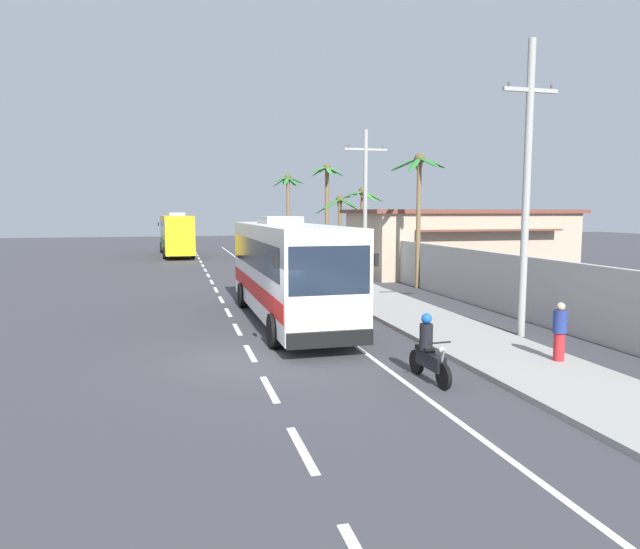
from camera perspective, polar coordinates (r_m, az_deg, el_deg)
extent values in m
plane|color=#3A3A3F|center=(16.09, -6.80, -8.25)|extent=(160.00, 160.00, 0.00)
cube|color=#999993|center=(27.21, 4.68, -2.06)|extent=(3.20, 90.00, 0.14)
cube|color=white|center=(10.15, -1.82, -17.10)|extent=(0.16, 2.00, 0.01)
cube|color=white|center=(13.29, -5.09, -11.36)|extent=(0.16, 2.00, 0.01)
cube|color=white|center=(16.54, -7.02, -7.83)|extent=(0.16, 2.00, 0.01)
cube|color=white|center=(19.85, -8.30, -5.46)|extent=(0.16, 2.00, 0.01)
cube|color=white|center=(23.18, -9.20, -3.76)|extent=(0.16, 2.00, 0.01)
cube|color=white|center=(26.54, -9.87, -2.50)|extent=(0.16, 2.00, 0.01)
cube|color=white|center=(29.91, -10.39, -1.51)|extent=(0.16, 2.00, 0.01)
cube|color=white|center=(33.29, -10.81, -0.73)|extent=(0.16, 2.00, 0.01)
cube|color=white|center=(36.67, -11.15, -0.09)|extent=(0.16, 2.00, 0.01)
cube|color=white|center=(40.06, -11.43, 0.44)|extent=(0.16, 2.00, 0.01)
cube|color=white|center=(43.45, -11.66, 0.89)|extent=(0.16, 2.00, 0.01)
cube|color=white|center=(46.85, -11.87, 1.27)|extent=(0.16, 2.00, 0.01)
cube|color=white|center=(50.25, -12.04, 1.60)|extent=(0.16, 2.00, 0.01)
cube|color=white|center=(53.65, -12.20, 1.89)|extent=(0.16, 2.00, 0.01)
cube|color=white|center=(57.05, -12.33, 2.15)|extent=(0.16, 2.00, 0.01)
cube|color=white|center=(60.45, -12.45, 2.37)|extent=(0.16, 2.00, 0.01)
cube|color=white|center=(63.85, -12.56, 2.57)|extent=(0.16, 2.00, 0.01)
cube|color=white|center=(31.15, -4.61, -1.12)|extent=(0.14, 70.00, 0.01)
cube|color=#B2B2AD|center=(32.15, 8.78, 1.19)|extent=(0.24, 60.00, 2.39)
cube|color=white|center=(20.87, -3.32, 0.67)|extent=(2.59, 11.50, 3.18)
cube|color=#192333|center=(21.02, -3.44, 2.23)|extent=(2.61, 10.59, 1.02)
cube|color=#192333|center=(15.31, 0.95, 0.40)|extent=(2.29, 0.12, 1.34)
cube|color=red|center=(20.95, -3.31, -1.28)|extent=(2.62, 11.28, 0.57)
cube|color=black|center=(15.53, 1.03, -6.50)|extent=(2.44, 0.18, 0.44)
cube|color=#B7B7B7|center=(22.18, -4.10, 5.48)|extent=(1.39, 2.54, 0.28)
cube|color=black|center=(15.93, 5.68, 1.47)|extent=(0.12, 0.08, 0.36)
cube|color=black|center=(15.17, -4.45, 1.24)|extent=(0.12, 0.08, 0.36)
cylinder|color=black|center=(17.55, 3.28, -5.24)|extent=(0.33, 1.04, 1.04)
cylinder|color=black|center=(16.96, -4.61, -5.66)|extent=(0.33, 1.04, 1.04)
cylinder|color=black|center=(24.64, -2.14, -1.87)|extent=(0.33, 1.04, 1.04)
cylinder|color=black|center=(24.23, -7.77, -2.07)|extent=(0.33, 1.04, 1.04)
cube|color=gold|center=(53.71, -14.23, 4.00)|extent=(3.01, 12.13, 3.26)
cube|color=#192333|center=(53.50, -14.23, 4.60)|extent=(2.99, 11.17, 1.04)
cube|color=#192333|center=(59.66, -14.56, 4.67)|extent=(2.21, 0.21, 1.37)
cube|color=#1E843D|center=(53.75, -14.21, 3.22)|extent=(3.03, 11.89, 0.59)
cube|color=black|center=(59.83, -14.51, 2.84)|extent=(2.36, 0.28, 0.44)
cube|color=#B7B7B7|center=(52.18, -14.19, 5.88)|extent=(1.45, 2.71, 0.28)
cube|color=black|center=(59.39, -15.89, 4.86)|extent=(0.12, 0.09, 0.36)
cube|color=black|center=(59.53, -13.22, 4.94)|extent=(0.12, 0.09, 0.36)
cylinder|color=black|center=(57.94, -15.58, 2.63)|extent=(0.37, 1.05, 1.04)
cylinder|color=black|center=(58.06, -13.26, 2.71)|extent=(0.37, 1.05, 1.04)
cylinder|color=black|center=(50.14, -15.30, 2.10)|extent=(0.37, 1.05, 1.04)
cylinder|color=black|center=(50.28, -12.62, 2.18)|extent=(0.37, 1.05, 1.04)
cylinder|color=black|center=(29.00, -3.37, -1.07)|extent=(0.15, 0.61, 0.60)
cylinder|color=black|center=(30.34, -3.64, -0.75)|extent=(0.17, 0.61, 0.60)
cube|color=gold|center=(29.59, -3.50, -0.50)|extent=(0.34, 1.12, 0.36)
cube|color=black|center=(29.86, -3.56, -0.05)|extent=(0.29, 0.62, 0.12)
cylinder|color=gray|center=(29.08, -3.40, -0.46)|extent=(0.09, 0.32, 0.67)
cylinder|color=black|center=(29.13, -3.43, 0.42)|extent=(0.56, 0.09, 0.04)
sphere|color=#EAEACC|center=(29.02, -3.40, 0.13)|extent=(0.14, 0.14, 0.14)
cylinder|color=#2D7A47|center=(29.78, -3.56, 0.54)|extent=(0.32, 0.32, 0.63)
sphere|color=blue|center=(29.74, -3.56, 1.40)|extent=(0.26, 0.26, 0.26)
cylinder|color=black|center=(13.43, 12.28, -9.98)|extent=(0.13, 0.60, 0.60)
cylinder|color=black|center=(14.58, 9.66, -8.61)|extent=(0.15, 0.60, 0.60)
cube|color=black|center=(13.90, 11.03, -8.45)|extent=(0.29, 1.11, 0.36)
cube|color=black|center=(14.11, 10.47, -7.38)|extent=(0.27, 0.61, 0.12)
cylinder|color=gray|center=(13.45, 12.06, -8.62)|extent=(0.07, 0.32, 0.67)
cylinder|color=black|center=(13.43, 11.90, -6.71)|extent=(0.56, 0.06, 0.04)
sphere|color=#EAEACC|center=(13.36, 12.13, -7.40)|extent=(0.14, 0.14, 0.14)
cylinder|color=black|center=(14.00, 10.59, -6.16)|extent=(0.32, 0.32, 0.63)
sphere|color=blue|center=(13.91, 10.63, -4.37)|extent=(0.26, 0.26, 0.26)
cylinder|color=red|center=(16.27, 22.84, -6.68)|extent=(0.28, 0.28, 0.75)
cylinder|color=navy|center=(16.14, 22.95, -4.37)|extent=(0.36, 0.36, 0.59)
sphere|color=tan|center=(16.07, 23.01, -2.98)|extent=(0.22, 0.22, 0.22)
cylinder|color=#9E9E99|center=(19.31, 19.99, 7.83)|extent=(0.24, 0.24, 9.34)
cube|color=#9E9E99|center=(19.66, 20.35, 16.95)|extent=(1.89, 0.12, 0.12)
cylinder|color=#4C4742|center=(19.28, 18.42, 17.60)|extent=(0.08, 0.08, 0.16)
cylinder|color=#4C4742|center=(20.11, 22.21, 16.97)|extent=(0.08, 0.08, 0.16)
cylinder|color=#9E9E99|center=(33.07, 4.56, 6.83)|extent=(0.24, 0.24, 8.66)
cube|color=#9E9E99|center=(33.26, 4.61, 12.39)|extent=(2.56, 0.12, 0.12)
cylinder|color=#4C4742|center=(32.95, 2.88, 12.67)|extent=(0.08, 0.08, 0.16)
cylinder|color=#4C4742|center=(33.61, 6.30, 12.52)|extent=(0.08, 0.08, 0.16)
cylinder|color=brown|center=(40.81, 1.99, 4.07)|extent=(0.27, 0.27, 4.84)
ellipsoid|color=#28702D|center=(40.92, 3.26, 6.84)|extent=(1.90, 0.61, 1.18)
ellipsoid|color=#28702D|center=(41.79, 1.97, 7.16)|extent=(0.88, 2.07, 0.72)
ellipsoid|color=#28702D|center=(40.93, 0.75, 6.84)|extent=(1.84, 1.13, 1.19)
ellipsoid|color=#28702D|center=(39.95, 1.22, 7.13)|extent=(1.77, 1.59, 0.82)
ellipsoid|color=#28702D|center=(39.94, 2.80, 7.20)|extent=(0.94, 2.07, 0.71)
sphere|color=brown|center=(40.78, 2.01, 7.53)|extent=(0.56, 0.56, 0.56)
cylinder|color=brown|center=(30.32, 9.83, 4.96)|extent=(0.24, 0.24, 6.71)
ellipsoid|color=#28702D|center=(30.88, 11.21, 10.92)|extent=(1.69, 0.65, 0.59)
ellipsoid|color=#28702D|center=(31.20, 9.91, 10.78)|extent=(0.96, 1.63, 0.72)
ellipsoid|color=#28702D|center=(30.68, 8.53, 10.87)|extent=(1.42, 1.37, 0.73)
ellipsoid|color=#28702D|center=(29.71, 9.46, 10.83)|extent=(1.32, 1.37, 0.91)
ellipsoid|color=#28702D|center=(29.77, 10.85, 11.01)|extent=(0.67, 1.67, 0.69)
sphere|color=brown|center=(30.43, 9.95, 11.37)|extent=(0.56, 0.56, 0.56)
cylinder|color=brown|center=(45.22, 0.71, 5.94)|extent=(0.33, 0.33, 7.43)
ellipsoid|color=#337F33|center=(45.45, 1.53, 10.30)|extent=(1.37, 0.47, 0.81)
ellipsoid|color=#337F33|center=(45.94, 1.16, 10.42)|extent=(1.28, 1.27, 0.57)
ellipsoid|color=#337F33|center=(45.94, 0.23, 10.47)|extent=(0.77, 1.50, 0.50)
ellipsoid|color=#337F33|center=(45.34, -0.10, 10.28)|extent=(1.37, 0.71, 0.86)
ellipsoid|color=#337F33|center=(44.94, -0.03, 10.50)|extent=(1.47, 0.82, 0.58)
ellipsoid|color=#337F33|center=(44.69, 0.90, 10.40)|extent=(0.43, 1.39, 0.77)
ellipsoid|color=#337F33|center=(44.98, 1.45, 10.40)|extent=(1.21, 1.27, 0.72)
sphere|color=brown|center=(45.35, 0.71, 10.70)|extent=(0.56, 0.56, 0.56)
cylinder|color=brown|center=(50.20, -3.21, 5.69)|extent=(0.30, 0.30, 6.93)
ellipsoid|color=#28702D|center=(50.54, -2.45, 9.42)|extent=(1.54, 0.60, 0.67)
ellipsoid|color=#28702D|center=(50.88, -2.85, 9.31)|extent=(1.21, 1.33, 0.83)
ellipsoid|color=#28702D|center=(50.97, -3.46, 9.37)|extent=(0.49, 1.52, 0.70)
ellipsoid|color=#28702D|center=(50.42, -3.98, 9.28)|extent=(1.42, 0.90, 0.92)
ellipsoid|color=#28702D|center=(49.78, -3.89, 9.52)|extent=(1.50, 1.09, 0.57)
ellipsoid|color=#28702D|center=(49.60, -3.40, 9.36)|extent=(0.89, 1.46, 0.86)
ellipsoid|color=#28702D|center=(49.76, -2.73, 9.34)|extent=(1.00, 1.41, 0.89)
sphere|color=brown|center=(50.29, -3.24, 9.70)|extent=(0.56, 0.56, 0.56)
cylinder|color=brown|center=(36.87, 4.29, 4.14)|extent=(0.29, 0.29, 5.26)
ellipsoid|color=#337F33|center=(36.97, 5.33, 7.83)|extent=(1.41, 0.56, 0.81)
ellipsoid|color=#337F33|center=(37.51, 4.39, 7.80)|extent=(0.86, 1.40, 0.82)
ellipsoid|color=#337F33|center=(37.18, 3.34, 8.02)|extent=(1.27, 1.29, 0.57)
ellipsoid|color=#337F33|center=(36.36, 3.53, 8.05)|extent=(1.45, 0.98, 0.59)
ellipsoid|color=#337F33|center=(36.33, 4.93, 7.85)|extent=(0.76, 1.41, 0.81)
sphere|color=brown|center=(36.86, 4.32, 8.31)|extent=(0.56, 0.56, 0.56)
cube|color=tan|center=(38.27, 13.69, 3.05)|extent=(13.22, 7.00, 3.92)
cube|color=brown|center=(38.22, 13.77, 6.16)|extent=(14.01, 7.42, 0.24)
cube|color=brown|center=(34.89, 16.71, 4.27)|extent=(9.25, 0.80, 0.10)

